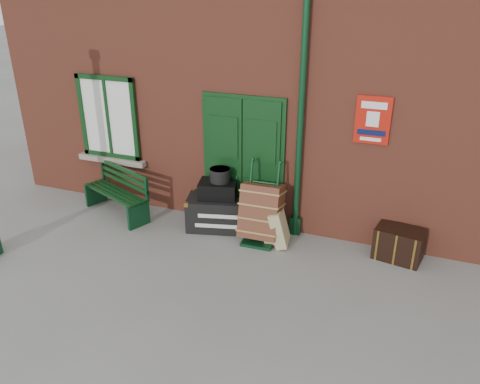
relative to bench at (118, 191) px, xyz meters
The scene contains 10 objects.
ground 2.77m from the bench, 21.91° to the right, with size 80.00×80.00×0.00m, color gray.
station_building 3.93m from the bench, 44.31° to the left, with size 10.30×4.30×4.36m.
bench is the anchor object (origin of this frame).
houdini_trunk 1.96m from the bench, ahead, with size 1.12×0.62×0.56m, color black.
strongbox 1.92m from the bench, ahead, with size 0.62×0.45×0.28m, color black.
hatbox 2.00m from the bench, ahead, with size 0.34×0.34×0.22m, color black.
suitcase_back 2.86m from the bench, ahead, with size 0.20×0.49×0.69m, color tan.
suitcase_front 3.04m from the bench, ahead, with size 0.18×0.45×0.59m, color tan.
porter_trolley 2.72m from the bench, ahead, with size 0.65×0.70×1.30m.
dark_trunk 4.86m from the bench, ahead, with size 0.69×0.45×0.50m, color black.
Camera 1 is at (2.31, -5.35, 3.83)m, focal length 35.00 mm.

